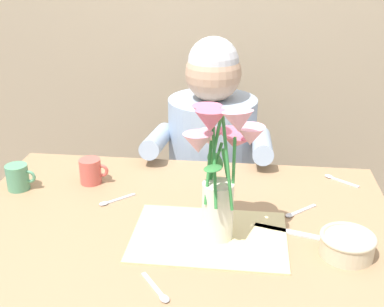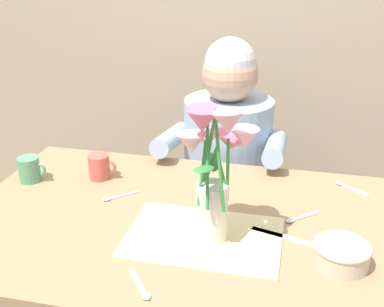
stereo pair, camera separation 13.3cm
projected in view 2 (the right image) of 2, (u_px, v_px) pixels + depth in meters
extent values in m
cube|color=#9E7A56|center=(176.00, 225.00, 1.37)|extent=(1.20, 0.80, 0.04)
cylinder|color=#9E7A56|center=(66.00, 245.00, 1.93)|extent=(0.06, 0.06, 0.70)
cylinder|color=#9E7A56|center=(352.00, 284.00, 1.71)|extent=(0.06, 0.06, 0.70)
cylinder|color=#4C4C56|center=(224.00, 256.00, 2.12)|extent=(0.30, 0.30, 0.40)
cylinder|color=#99ADC6|center=(227.00, 161.00, 1.94)|extent=(0.34, 0.34, 0.50)
sphere|color=tan|center=(230.00, 74.00, 1.80)|extent=(0.21, 0.21, 0.21)
sphere|color=silver|center=(230.00, 63.00, 1.79)|extent=(0.19, 0.19, 0.19)
cylinder|color=#99ADC6|center=(171.00, 139.00, 1.80)|extent=(0.07, 0.33, 0.12)
cylinder|color=#99ADC6|center=(275.00, 148.00, 1.73)|extent=(0.07, 0.33, 0.12)
cube|color=beige|center=(204.00, 237.00, 1.27)|extent=(0.40, 0.28, 0.00)
cylinder|color=silver|center=(212.00, 212.00, 1.24)|extent=(0.08, 0.08, 0.16)
cylinder|color=#388E42|center=(228.00, 171.00, 1.19)|extent=(0.01, 0.03, 0.17)
cone|color=pink|center=(244.00, 138.00, 1.15)|extent=(0.08, 0.08, 0.05)
sphere|color=#E5D14C|center=(245.00, 136.00, 1.15)|extent=(0.02, 0.02, 0.02)
cylinder|color=#388E42|center=(222.00, 172.00, 1.22)|extent=(0.03, 0.05, 0.14)
cone|color=#DB6684|center=(232.00, 142.00, 1.22)|extent=(0.12, 0.12, 0.05)
sphere|color=#E5D14C|center=(232.00, 140.00, 1.21)|extent=(0.02, 0.02, 0.02)
cylinder|color=#388E42|center=(209.00, 170.00, 1.23)|extent=(0.04, 0.06, 0.13)
cone|color=pink|center=(206.00, 139.00, 1.23)|extent=(0.10, 0.10, 0.05)
sphere|color=#E5D14C|center=(206.00, 137.00, 1.23)|extent=(0.02, 0.02, 0.02)
cylinder|color=#388E42|center=(207.00, 159.00, 1.20)|extent=(0.04, 0.03, 0.22)
cone|color=#DB6684|center=(203.00, 114.00, 1.17)|extent=(0.10, 0.10, 0.04)
sphere|color=#E5D14C|center=(203.00, 112.00, 1.17)|extent=(0.02, 0.02, 0.02)
cylinder|color=#388E42|center=(202.00, 173.00, 1.19)|extent=(0.02, 0.05, 0.15)
cone|color=pink|center=(191.00, 143.00, 1.16)|extent=(0.10, 0.10, 0.05)
sphere|color=#E5D14C|center=(191.00, 141.00, 1.16)|extent=(0.02, 0.02, 0.02)
cylinder|color=#388E42|center=(207.00, 164.00, 1.17)|extent=(0.03, 0.08, 0.21)
cone|color=#DB6684|center=(202.00, 122.00, 1.11)|extent=(0.08, 0.08, 0.06)
sphere|color=#E5D14C|center=(202.00, 120.00, 1.11)|extent=(0.02, 0.02, 0.02)
cylinder|color=#388E42|center=(220.00, 165.00, 1.15)|extent=(0.04, 0.04, 0.23)
cone|color=pink|center=(228.00, 123.00, 1.07)|extent=(0.10, 0.10, 0.06)
sphere|color=#E5D14C|center=(228.00, 121.00, 1.06)|extent=(0.02, 0.02, 0.02)
ellipsoid|color=#388E42|center=(212.00, 162.00, 1.25)|extent=(0.06, 0.10, 0.03)
ellipsoid|color=#388E42|center=(204.00, 169.00, 1.13)|extent=(0.05, 0.09, 0.03)
cylinder|color=beige|center=(341.00, 255.00, 1.16)|extent=(0.13, 0.13, 0.05)
torus|color=beige|center=(343.00, 247.00, 1.15)|extent=(0.14, 0.14, 0.01)
cube|color=silver|center=(286.00, 238.00, 1.27)|extent=(0.19, 0.07, 0.00)
cylinder|color=#CC564C|center=(99.00, 167.00, 1.58)|extent=(0.07, 0.07, 0.08)
torus|color=#CC564C|center=(110.00, 167.00, 1.57)|extent=(0.04, 0.01, 0.04)
cylinder|color=#569970|center=(29.00, 169.00, 1.56)|extent=(0.07, 0.07, 0.08)
torus|color=#569970|center=(40.00, 169.00, 1.56)|extent=(0.04, 0.01, 0.04)
cube|color=silver|center=(138.00, 282.00, 1.11)|extent=(0.07, 0.09, 0.00)
ellipsoid|color=silver|center=(146.00, 296.00, 1.06)|extent=(0.03, 0.03, 0.01)
cube|color=silver|center=(305.00, 216.00, 1.37)|extent=(0.08, 0.07, 0.00)
ellipsoid|color=silver|center=(290.00, 221.00, 1.35)|extent=(0.03, 0.03, 0.01)
cube|color=silver|center=(355.00, 190.00, 1.52)|extent=(0.09, 0.07, 0.00)
ellipsoid|color=silver|center=(340.00, 183.00, 1.55)|extent=(0.03, 0.03, 0.01)
cube|color=silver|center=(124.00, 195.00, 1.48)|extent=(0.08, 0.08, 0.00)
ellipsoid|color=silver|center=(107.00, 199.00, 1.46)|extent=(0.03, 0.03, 0.01)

